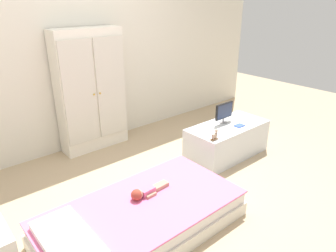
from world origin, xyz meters
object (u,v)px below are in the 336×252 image
at_px(doll, 143,192).
at_px(book_blue, 240,126).
at_px(rocking_horse_toy, 215,135).
at_px(wardrobe, 91,91).
at_px(tv_stand, 227,140).
at_px(tv_monitor, 224,112).
at_px(bed, 143,218).

xyz_separation_m(doll, book_blue, (1.58, 0.21, 0.12)).
bearing_deg(rocking_horse_toy, wardrobe, 115.08).
distance_m(tv_stand, tv_monitor, 0.36).
bearing_deg(doll, tv_stand, 12.17).
xyz_separation_m(wardrobe, tv_monitor, (1.13, -1.20, -0.21)).
relative_size(doll, book_blue, 3.31).
distance_m(bed, tv_monitor, 1.74).
bearing_deg(wardrobe, book_blue, -49.50).
xyz_separation_m(rocking_horse_toy, book_blue, (0.51, 0.06, -0.05)).
relative_size(rocking_horse_toy, book_blue, 0.98).
distance_m(doll, wardrobe, 1.72).
xyz_separation_m(tv_stand, rocking_horse_toy, (-0.43, -0.17, 0.26)).
height_order(tv_stand, book_blue, book_blue).
height_order(rocking_horse_toy, book_blue, rocking_horse_toy).
xyz_separation_m(wardrobe, rocking_horse_toy, (0.68, -1.45, -0.30)).
bearing_deg(bed, book_blue, 10.58).
xyz_separation_m(tv_stand, book_blue, (0.08, -0.11, 0.21)).
bearing_deg(tv_stand, book_blue, -55.25).
relative_size(wardrobe, tv_stand, 1.46).
xyz_separation_m(tv_monitor, rocking_horse_toy, (-0.45, -0.26, -0.09)).
xyz_separation_m(bed, book_blue, (1.67, 0.31, 0.29)).
bearing_deg(rocking_horse_toy, bed, -167.72).
bearing_deg(wardrobe, tv_monitor, -46.75).
relative_size(bed, doll, 4.29).
height_order(doll, book_blue, book_blue).
relative_size(tv_stand, book_blue, 8.75).
relative_size(tv_stand, rocking_horse_toy, 8.95).
relative_size(bed, tv_stand, 1.62).
height_order(doll, tv_stand, tv_stand).
bearing_deg(wardrobe, bed, -105.74).
distance_m(doll, rocking_horse_toy, 1.10).
distance_m(bed, doll, 0.21).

